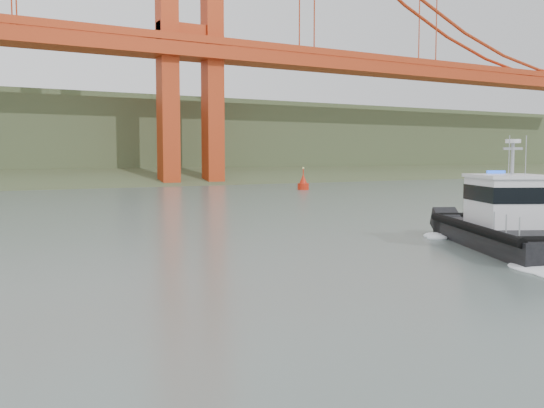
# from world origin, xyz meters

# --- Properties ---
(ground) EXTENTS (400.00, 400.00, 0.00)m
(ground) POSITION_xyz_m (0.00, 0.00, 0.00)
(ground) COLOR #4F5E57
(ground) RESTS_ON ground
(headlands) EXTENTS (500.00, 105.36, 27.12)m
(headlands) POSITION_xyz_m (0.00, 125.50, 7.05)
(headlands) COLOR #374829
(headlands) RESTS_ON ground
(patrol_boat) EXTENTS (9.55, 13.06, 6.00)m
(patrol_boat) POSITION_xyz_m (10.11, 1.24, 1.50)
(patrol_boat) COLOR black
(patrol_boat) RESTS_ON ground
(nav_buoy) EXTENTS (1.66, 1.66, 3.45)m
(nav_buoy) POSITION_xyz_m (30.28, 53.10, 0.91)
(nav_buoy) COLOR red
(nav_buoy) RESTS_ON ground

